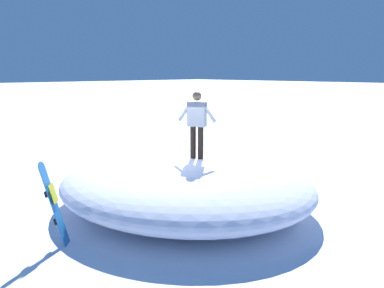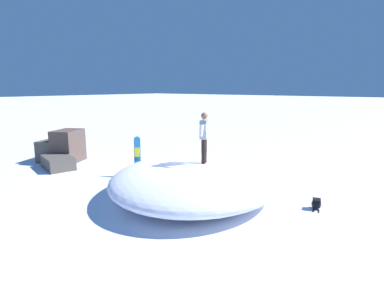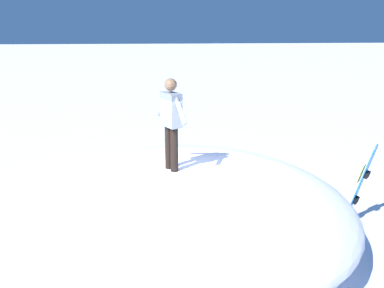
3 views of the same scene
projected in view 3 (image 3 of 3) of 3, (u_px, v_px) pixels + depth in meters
The scene contains 4 objects.
ground at pixel (211, 233), 7.54m from camera, with size 240.00×240.00×0.00m, color white.
snow_mound at pixel (191, 200), 7.50m from camera, with size 5.62×6.39×1.21m, color white.
snowboarder_standing at pixel (171, 118), 7.11m from camera, with size 0.48×0.96×1.66m.
snowboard_primary_upright at pixel (361, 183), 7.65m from camera, with size 0.50×0.49×1.67m.
Camera 3 is at (-1.32, -6.69, 3.64)m, focal length 37.66 mm.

